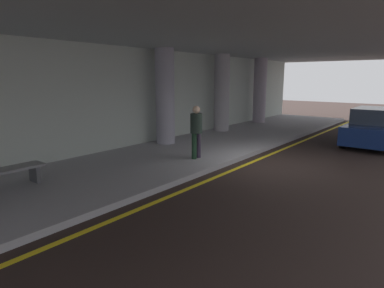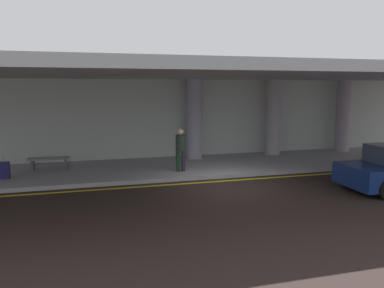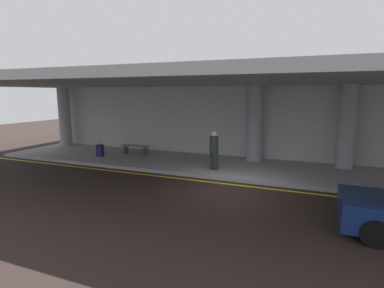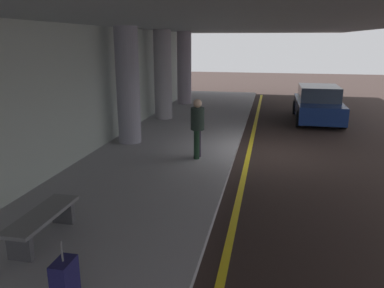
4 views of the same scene
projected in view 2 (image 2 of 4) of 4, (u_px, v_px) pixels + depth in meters
name	position (u px, v px, depth m)	size (l,w,h in m)	color
ground_plane	(228.00, 185.00, 12.90)	(60.00, 60.00, 0.00)	black
sidewalk	(203.00, 166.00, 15.85)	(26.00, 4.20, 0.15)	#98979E
lane_stripe_yellow	(222.00, 181.00, 13.50)	(26.00, 0.14, 0.01)	yellow
support_column_left_mid	(194.00, 119.00, 16.91)	(0.73, 0.73, 3.65)	#9592A3
support_column_center	(273.00, 117.00, 17.93)	(0.73, 0.73, 3.65)	#9A969F
support_column_right_mid	(343.00, 116.00, 18.96)	(0.73, 0.73, 3.65)	#9E91A2
ceiling_overhang	(207.00, 74.00, 14.78)	(28.00, 13.20, 0.30)	#969D9F
terminal_back_wall	(190.00, 119.00, 17.72)	(26.00, 0.30, 3.80)	#B1BBB3
traveler_with_luggage	(180.00, 147.00, 14.34)	(0.38, 0.38, 1.68)	#183120
suitcase_upright_primary	(4.00, 170.00, 13.20)	(0.36, 0.22, 0.90)	#1C1C53
bench_metal	(49.00, 161.00, 14.71)	(1.60, 0.50, 0.48)	slate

